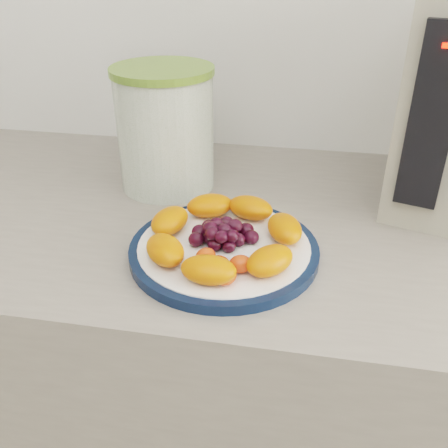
# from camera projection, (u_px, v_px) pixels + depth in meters

# --- Properties ---
(counter) EXTENTS (3.50, 0.60, 0.90)m
(counter) POSITION_uv_depth(u_px,v_px,m) (284.00, 409.00, 1.02)
(counter) COLOR gray
(counter) RESTS_ON floor
(cabinet_face) EXTENTS (3.48, 0.58, 0.84)m
(cabinet_face) POSITION_uv_depth(u_px,v_px,m) (283.00, 419.00, 1.04)
(cabinet_face) COLOR brown
(cabinet_face) RESTS_ON floor
(plate_rim) EXTENTS (0.27, 0.27, 0.01)m
(plate_rim) POSITION_uv_depth(u_px,v_px,m) (224.00, 250.00, 0.70)
(plate_rim) COLOR #0C1B36
(plate_rim) RESTS_ON counter
(plate_face) EXTENTS (0.24, 0.24, 0.02)m
(plate_face) POSITION_uv_depth(u_px,v_px,m) (224.00, 250.00, 0.70)
(plate_face) COLOR white
(plate_face) RESTS_ON counter
(canister) EXTENTS (0.20, 0.20, 0.20)m
(canister) POSITION_uv_depth(u_px,v_px,m) (166.00, 132.00, 0.85)
(canister) COLOR #37581A
(canister) RESTS_ON counter
(canister_lid) EXTENTS (0.21, 0.21, 0.01)m
(canister_lid) POSITION_uv_depth(u_px,v_px,m) (162.00, 70.00, 0.80)
(canister_lid) COLOR olive
(canister_lid) RESTS_ON canister
(appliance_panel) EXTENTS (0.06, 0.04, 0.25)m
(appliance_panel) POSITION_uv_depth(u_px,v_px,m) (432.00, 120.00, 0.67)
(appliance_panel) COLOR black
(appliance_panel) RESTS_ON appliance_body
(appliance_led) EXTENTS (0.01, 0.01, 0.01)m
(appliance_led) POSITION_uv_depth(u_px,v_px,m) (447.00, 46.00, 0.61)
(appliance_led) COLOR #FF0C05
(appliance_led) RESTS_ON appliance_panel
(fruit_plate) EXTENTS (0.23, 0.23, 0.03)m
(fruit_plate) POSITION_uv_depth(u_px,v_px,m) (223.00, 235.00, 0.69)
(fruit_plate) COLOR #D85109
(fruit_plate) RESTS_ON plate_face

